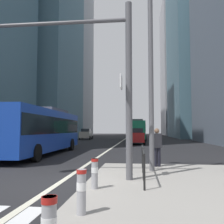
{
  "coord_description": "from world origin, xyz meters",
  "views": [
    {
      "loc": [
        2.67,
        -7.93,
        1.79
      ],
      "look_at": [
        -2.26,
        36.21,
        4.98
      ],
      "focal_mm": 39.15,
      "sensor_mm": 36.0,
      "label": 1
    }
  ],
  "objects_px": {
    "pedestrian_waiting": "(157,145)",
    "bollard_left": "(81,189)",
    "car_receding_far": "(139,133)",
    "bollard_right": "(95,172)",
    "traffic_signal_gantry": "(78,63)",
    "car_oncoming_mid": "(86,134)",
    "car_receding_near": "(136,136)",
    "street_lamp_post": "(151,45)",
    "city_bus_blue_oncoming": "(42,129)",
    "city_bus_red_receding": "(138,129)"
  },
  "relations": [
    {
      "from": "car_oncoming_mid",
      "to": "car_receding_far",
      "type": "height_order",
      "value": "same"
    },
    {
      "from": "car_oncoming_mid",
      "to": "city_bus_blue_oncoming",
      "type": "bearing_deg",
      "value": -84.33
    },
    {
      "from": "pedestrian_waiting",
      "to": "bollard_left",
      "type": "bearing_deg",
      "value": -106.67
    },
    {
      "from": "street_lamp_post",
      "to": "bollard_left",
      "type": "relative_size",
      "value": 9.29
    },
    {
      "from": "car_receding_far",
      "to": "bollard_right",
      "type": "distance_m",
      "value": 46.44
    },
    {
      "from": "city_bus_blue_oncoming",
      "to": "car_receding_far",
      "type": "distance_m",
      "value": 37.09
    },
    {
      "from": "car_receding_near",
      "to": "street_lamp_post",
      "type": "distance_m",
      "value": 20.25
    },
    {
      "from": "bollard_left",
      "to": "bollard_right",
      "type": "distance_m",
      "value": 2.06
    },
    {
      "from": "car_receding_far",
      "to": "bollard_right",
      "type": "relative_size",
      "value": 5.25
    },
    {
      "from": "street_lamp_post",
      "to": "bollard_right",
      "type": "relative_size",
      "value": 9.68
    },
    {
      "from": "bollard_left",
      "to": "pedestrian_waiting",
      "type": "bearing_deg",
      "value": 73.33
    },
    {
      "from": "car_receding_far",
      "to": "street_lamp_post",
      "type": "height_order",
      "value": "street_lamp_post"
    },
    {
      "from": "traffic_signal_gantry",
      "to": "pedestrian_waiting",
      "type": "bearing_deg",
      "value": 46.29
    },
    {
      "from": "car_receding_far",
      "to": "pedestrian_waiting",
      "type": "xyz_separation_m",
      "value": [
        0.81,
        -42.11,
        0.1
      ]
    },
    {
      "from": "car_receding_near",
      "to": "traffic_signal_gantry",
      "type": "height_order",
      "value": "traffic_signal_gantry"
    },
    {
      "from": "street_lamp_post",
      "to": "bollard_right",
      "type": "distance_m",
      "value": 5.91
    },
    {
      "from": "car_receding_near",
      "to": "bollard_right",
      "type": "distance_m",
      "value": 22.97
    },
    {
      "from": "car_oncoming_mid",
      "to": "pedestrian_waiting",
      "type": "relative_size",
      "value": 2.41
    },
    {
      "from": "car_receding_far",
      "to": "car_receding_near",
      "type": "bearing_deg",
      "value": -90.79
    },
    {
      "from": "bollard_right",
      "to": "traffic_signal_gantry",
      "type": "bearing_deg",
      "value": 122.58
    },
    {
      "from": "city_bus_red_receding",
      "to": "car_oncoming_mid",
      "type": "xyz_separation_m",
      "value": [
        -9.31,
        2.48,
        -0.85
      ]
    },
    {
      "from": "car_oncoming_mid",
      "to": "city_bus_red_receding",
      "type": "bearing_deg",
      "value": -14.93
    },
    {
      "from": "city_bus_blue_oncoming",
      "to": "bollard_left",
      "type": "relative_size",
      "value": 13.79
    },
    {
      "from": "pedestrian_waiting",
      "to": "city_bus_red_receding",
      "type": "bearing_deg",
      "value": 92.02
    },
    {
      "from": "city_bus_blue_oncoming",
      "to": "city_bus_red_receding",
      "type": "distance_m",
      "value": 25.08
    },
    {
      "from": "city_bus_blue_oncoming",
      "to": "bollard_left",
      "type": "distance_m",
      "value": 13.43
    },
    {
      "from": "traffic_signal_gantry",
      "to": "bollard_right",
      "type": "relative_size",
      "value": 7.26
    },
    {
      "from": "car_oncoming_mid",
      "to": "pedestrian_waiting",
      "type": "distance_m",
      "value": 33.96
    },
    {
      "from": "car_oncoming_mid",
      "to": "bollard_left",
      "type": "xyz_separation_m",
      "value": [
        8.45,
        -38.71,
        -0.36
      ]
    },
    {
      "from": "car_receding_near",
      "to": "street_lamp_post",
      "type": "xyz_separation_m",
      "value": [
        0.85,
        -19.77,
        4.29
      ]
    },
    {
      "from": "car_oncoming_mid",
      "to": "street_lamp_post",
      "type": "distance_m",
      "value": 35.23
    },
    {
      "from": "car_oncoming_mid",
      "to": "street_lamp_post",
      "type": "bearing_deg",
      "value": -73.26
    },
    {
      "from": "city_bus_red_receding",
      "to": "bollard_right",
      "type": "xyz_separation_m",
      "value": [
        -0.97,
        -34.18,
        -1.22
      ]
    },
    {
      "from": "city_bus_blue_oncoming",
      "to": "bollard_right",
      "type": "relative_size",
      "value": 14.36
    },
    {
      "from": "car_oncoming_mid",
      "to": "street_lamp_post",
      "type": "xyz_separation_m",
      "value": [
        10.07,
        -33.48,
        4.3
      ]
    },
    {
      "from": "city_bus_red_receding",
      "to": "bollard_left",
      "type": "xyz_separation_m",
      "value": [
        -0.85,
        -36.23,
        -1.21
      ]
    },
    {
      "from": "car_receding_far",
      "to": "pedestrian_waiting",
      "type": "height_order",
      "value": "car_receding_far"
    },
    {
      "from": "street_lamp_post",
      "to": "bollard_left",
      "type": "xyz_separation_m",
      "value": [
        -1.62,
        -5.23,
        -4.65
      ]
    },
    {
      "from": "car_receding_near",
      "to": "city_bus_blue_oncoming",
      "type": "bearing_deg",
      "value": -116.91
    },
    {
      "from": "bollard_right",
      "to": "city_bus_blue_oncoming",
      "type": "bearing_deg",
      "value": 119.64
    },
    {
      "from": "city_bus_blue_oncoming",
      "to": "city_bus_red_receding",
      "type": "relative_size",
      "value": 1.08
    },
    {
      "from": "car_receding_near",
      "to": "traffic_signal_gantry",
      "type": "relative_size",
      "value": 0.74
    },
    {
      "from": "city_bus_red_receding",
      "to": "bollard_left",
      "type": "relative_size",
      "value": 12.81
    },
    {
      "from": "car_oncoming_mid",
      "to": "car_receding_far",
      "type": "bearing_deg",
      "value": 45.65
    },
    {
      "from": "city_bus_blue_oncoming",
      "to": "street_lamp_post",
      "type": "distance_m",
      "value": 10.65
    },
    {
      "from": "city_bus_red_receding",
      "to": "street_lamp_post",
      "type": "bearing_deg",
      "value": -88.58
    },
    {
      "from": "traffic_signal_gantry",
      "to": "car_receding_far",
      "type": "bearing_deg",
      "value": 87.39
    },
    {
      "from": "bollard_left",
      "to": "bollard_right",
      "type": "bearing_deg",
      "value": 93.25
    },
    {
      "from": "city_bus_blue_oncoming",
      "to": "car_receding_far",
      "type": "xyz_separation_m",
      "value": [
        6.9,
        36.43,
        -0.85
      ]
    },
    {
      "from": "city_bus_blue_oncoming",
      "to": "bollard_right",
      "type": "distance_m",
      "value": 11.56
    }
  ]
}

